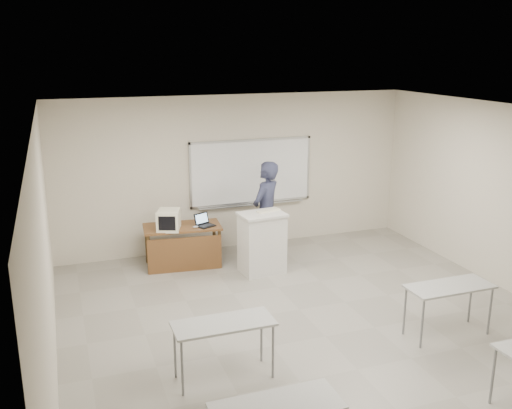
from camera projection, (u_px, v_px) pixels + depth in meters
name	position (u px, v px, depth m)	size (l,w,h in m)	color
floor	(325.00, 337.00, 7.85)	(7.00, 8.00, 0.01)	gray
whiteboard	(251.00, 173.00, 11.16)	(2.48, 0.10, 1.31)	white
student_desks	(380.00, 338.00, 6.45)	(4.40, 2.20, 0.73)	#A4A59F
instructor_desk	(184.00, 239.00, 10.20)	(1.37, 0.69, 0.75)	brown
podium	(262.00, 243.00, 9.97)	(0.77, 0.56, 1.08)	beige
crt_monitor	(169.00, 220.00, 10.00)	(0.39, 0.43, 0.37)	#EEE7C6
laptop	(205.00, 223.00, 10.24)	(0.30, 0.28, 0.22)	black
mouse	(196.00, 227.00, 10.12)	(0.10, 0.07, 0.04)	#A5A8AC
keyboard	(269.00, 211.00, 9.95)	(0.43, 0.14, 0.02)	#EEE7C6
presenter	(266.00, 212.00, 10.44)	(0.69, 0.45, 1.88)	black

